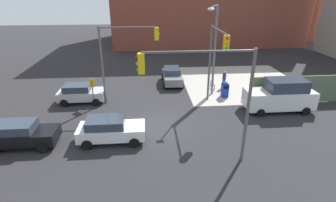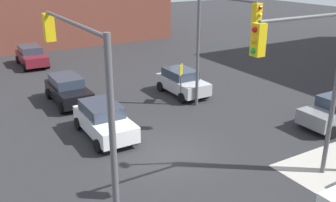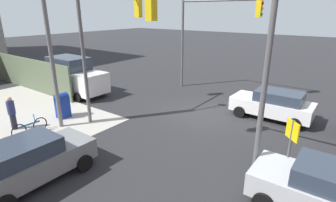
% 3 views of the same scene
% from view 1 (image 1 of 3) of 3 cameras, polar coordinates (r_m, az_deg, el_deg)
% --- Properties ---
extents(ground_plane, '(120.00, 120.00, 0.00)m').
position_cam_1_polar(ground_plane, '(19.19, -1.69, -5.27)').
color(ground_plane, '#28282B').
extents(sidewalk_corner, '(12.00, 12.00, 0.01)m').
position_cam_1_polar(sidewalk_corner, '(29.13, 15.27, 4.09)').
color(sidewalk_corner, '#ADA89E').
rests_on(sidewalk_corner, ground).
extents(traffic_signal_nw_corner, '(4.87, 0.36, 6.50)m').
position_cam_1_polar(traffic_signal_nw_corner, '(21.90, -9.63, 10.89)').
color(traffic_signal_nw_corner, '#59595B').
rests_on(traffic_signal_nw_corner, ground).
extents(traffic_signal_se_corner, '(5.96, 0.36, 6.50)m').
position_cam_1_polar(traffic_signal_se_corner, '(13.49, 8.60, 3.49)').
color(traffic_signal_se_corner, '#59595B').
rests_on(traffic_signal_se_corner, ground).
extents(traffic_signal_ne_corner, '(0.36, 4.52, 6.50)m').
position_cam_1_polar(traffic_signal_ne_corner, '(20.88, 10.33, 10.18)').
color(traffic_signal_ne_corner, '#59595B').
rests_on(traffic_signal_ne_corner, ground).
extents(street_lamp_corner, '(1.45, 2.43, 8.00)m').
position_cam_1_polar(street_lamp_corner, '(23.50, 10.01, 11.97)').
color(street_lamp_corner, slate).
rests_on(street_lamp_corner, ground).
extents(warning_sign_two_way, '(0.48, 0.48, 2.40)m').
position_cam_1_polar(warning_sign_two_way, '(22.58, -16.16, 2.84)').
color(warning_sign_two_way, '#4C4C4C').
rests_on(warning_sign_two_way, ground).
extents(mailbox_blue, '(0.56, 0.64, 1.43)m').
position_cam_1_polar(mailbox_blue, '(24.44, 12.29, 2.60)').
color(mailbox_blue, navy).
rests_on(mailbox_blue, ground).
extents(hatchback_black, '(4.28, 2.02, 1.62)m').
position_cam_1_polar(hatchback_black, '(18.81, -29.48, -6.27)').
color(hatchback_black, black).
rests_on(hatchback_black, ground).
extents(hatchback_gray, '(2.02, 4.10, 1.62)m').
position_cam_1_polar(hatchback_gray, '(27.32, 0.90, 5.52)').
color(hatchback_gray, slate).
rests_on(hatchback_gray, ground).
extents(coupe_silver, '(3.90, 2.02, 1.62)m').
position_cam_1_polar(coupe_silver, '(23.93, -18.47, 1.66)').
color(coupe_silver, '#B7BABF').
rests_on(coupe_silver, ground).
extents(sedan_white, '(4.25, 2.02, 1.62)m').
position_cam_1_polar(sedan_white, '(17.32, -12.46, -6.04)').
color(sedan_white, white).
rests_on(sedan_white, ground).
extents(van_white_delivery, '(5.40, 2.32, 2.62)m').
position_cam_1_polar(van_white_delivery, '(22.86, 23.28, 1.11)').
color(van_white_delivery, white).
rests_on(van_white_delivery, ground).
extents(pedestrian_crossing, '(0.36, 0.36, 1.73)m').
position_cam_1_polar(pedestrian_crossing, '(26.73, 12.12, 4.72)').
color(pedestrian_crossing, navy).
rests_on(pedestrian_crossing, ground).
extents(bicycle_leaning_on_fence, '(0.05, 1.75, 0.97)m').
position_cam_1_polar(bicycle_leaning_on_fence, '(26.40, 9.65, 3.41)').
color(bicycle_leaning_on_fence, black).
rests_on(bicycle_leaning_on_fence, ground).
extents(bicycle_at_crosswalk, '(1.75, 0.05, 0.97)m').
position_cam_1_polar(bicycle_at_crosswalk, '(25.20, -18.14, 1.57)').
color(bicycle_at_crosswalk, black).
rests_on(bicycle_at_crosswalk, ground).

